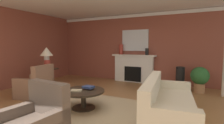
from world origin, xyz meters
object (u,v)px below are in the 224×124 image
Objects in this scene: side_table at (47,77)px; vase_mantel_left at (121,49)px; sofa at (167,106)px; vase_tall_corner at (180,78)px; table_lamp at (47,54)px; vase_on_side_table at (47,65)px; armchair_near_window at (36,87)px; fireplace at (134,69)px; potted_plant at (200,78)px; coffee_table at (83,95)px; mantel_mirror at (135,40)px; vase_mantel_right at (147,52)px.

vase_mantel_left is (1.86, 2.25, 0.94)m from side_table.
sofa reaches higher than vase_tall_corner.
vase_on_side_table is at bearing -38.66° from table_lamp.
vase_mantel_left is (1.35, 3.18, 1.03)m from armchair_near_window.
side_table is at bearing -136.33° from fireplace.
fireplace is 2.16× the size of potted_plant.
armchair_near_window is at bearing -65.68° from vase_on_side_table.
coffee_table is at bearing -4.39° from armchair_near_window.
vase_on_side_table is (-4.05, 0.74, 0.56)m from sofa.
mantel_mirror is at bearing 17.18° from vase_mantel_left.
side_table is at bearing 168.42° from sofa.
vase_mantel_left is (-2.34, 3.12, 1.04)m from sofa.
potted_plant is at bearing 31.30° from armchair_near_window.
coffee_table is 3.49m from vase_mantel_left.
coffee_table is 1.43× the size of side_table.
vase_mantel_left reaches higher than table_lamp.
sofa is at bearing 0.92° from armchair_near_window.
mantel_mirror is 0.51× the size of sofa.
fireplace reaches higher than side_table.
potted_plant is (4.82, 1.70, 0.09)m from side_table.
side_table is (-4.20, 0.86, 0.10)m from sofa.
coffee_table is at bearing -91.69° from fireplace.
vase_mantel_right is (2.96, 2.25, 0.87)m from side_table.
mantel_mirror reaches higher than sofa.
fireplace is 1.62× the size of mantel_mirror.
table_lamp reaches higher than vase_on_side_table.
vase_tall_corner reaches higher than coffee_table.
side_table is at bearing -134.86° from mantel_mirror.
side_table is at bearing -160.58° from potted_plant.
vase_on_side_table is at bearing -152.45° from vase_tall_corner.
table_lamp is 5.17m from potted_plant.
mantel_mirror reaches higher than vase_mantel_right.
sofa is 1.90m from coffee_table.
vase_tall_corner is at bearing -6.05° from vase_mantel_left.
potted_plant is (0.60, -0.30, 0.11)m from vase_tall_corner.
potted_plant is at bearing -26.89° from vase_tall_corner.
sofa is 2.19× the size of coffee_table.
vase_mantel_left is at bearing 97.75° from coffee_table.
armchair_near_window is 4.73m from vase_tall_corner.
mantel_mirror is 4.10m from armchair_near_window.
sofa is 2.87× the size of vase_tall_corner.
mantel_mirror is 4.17× the size of vase_mantel_right.
vase_mantel_right is at bearing 37.27° from side_table.
table_lamp is 0.98× the size of vase_tall_corner.
vase_tall_corner is at bearing -11.23° from vase_mantel_right.
vase_on_side_table is at bearing -125.81° from vase_mantel_left.
side_table is 0.84× the size of potted_plant.
vase_on_side_table reaches higher than vase_tall_corner.
table_lamp is at bearing 180.00° from side_table.
vase_on_side_table is at bearing 156.54° from coffee_table.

